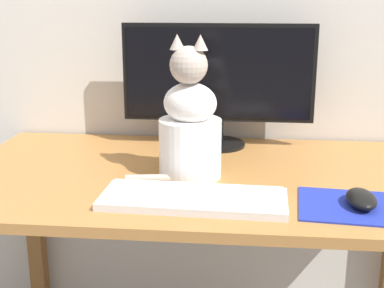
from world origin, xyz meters
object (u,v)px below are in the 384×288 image
monitor (218,80)px  keyboard (194,198)px  computer_mouse_right (361,199)px  cat (190,126)px

monitor → keyboard: bearing=-93.2°
monitor → computer_mouse_right: monitor is taller
computer_mouse_right → cat: size_ratio=0.32×
monitor → computer_mouse_right: size_ratio=5.00×
monitor → cat: monitor is taller
monitor → computer_mouse_right: 0.60m
monitor → keyboard: size_ratio=1.36×
monitor → cat: bearing=-100.8°
keyboard → computer_mouse_right: (0.37, 0.01, 0.01)m
monitor → keyboard: (-0.03, -0.47, -0.19)m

